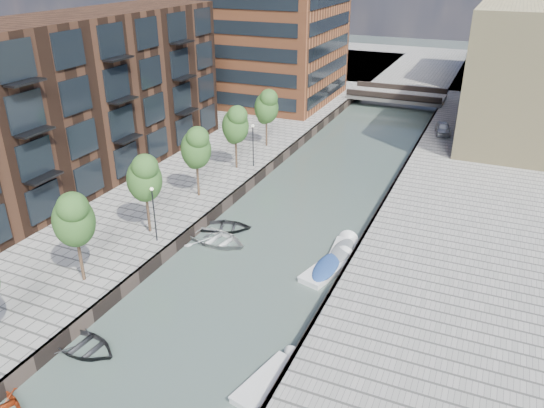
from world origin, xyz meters
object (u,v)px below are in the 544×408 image
Objects in this scene: bridge at (397,95)px; tree_5 at (235,124)px; tree_4 at (196,147)px; tree_2 at (73,218)px; tree_3 at (144,177)px; sloop_4 at (225,229)px; tree_6 at (266,106)px; sloop_3 at (216,242)px; motorboat_2 at (275,377)px; car at (443,128)px; motorboat_3 at (330,267)px; sloop_1 at (83,349)px; motorboat_4 at (343,251)px.

tree_5 is (-8.50, -33.00, 3.92)m from bridge.
tree_4 and tree_5 have the same top height.
tree_2 is 7.00m from tree_3.
tree_3 is 14.00m from tree_5.
tree_4 is 7.27m from sloop_4.
tree_4 is 14.00m from tree_6.
motorboat_2 is at bearing -131.91° from sloop_3.
bridge is 3.43× the size of car.
tree_3 is at bearing 90.00° from tree_2.
motorboat_3 is (13.33, 1.77, -5.11)m from tree_3.
car is at bearing -60.29° from bridge.
tree_4 reaches higher than sloop_1.
bridge is at bearing 96.69° from motorboat_4.
tree_4 is at bearing 15.36° from sloop_1.
sloop_3 is (4.42, -19.04, -5.31)m from tree_6.
tree_4 is at bearing 32.93° from sloop_4.
car is (2.70, 41.85, 1.56)m from motorboat_2.
bridge is 2.59× the size of motorboat_3.
tree_4 reaches higher than sloop_3.
tree_5 is at bearing 90.00° from tree_3.
tree_5 and tree_6 have the same top height.
tree_6 is at bearing 10.69° from sloop_1.
sloop_4 is at bearing -178.59° from motorboat_4.
tree_4 is at bearing -90.00° from tree_6.
sloop_4 is at bearing -95.98° from bridge.
sloop_1 is 13.27m from sloop_3.
sloop_3 is at bearing -165.68° from motorboat_4.
sloop_4 is (-0.42, 2.09, 0.00)m from sloop_3.
tree_2 is 1.00× the size of tree_3.
sloop_3 is at bearing -76.93° from tree_6.
motorboat_2 is at bearing -163.59° from sloop_4.
tree_2 and tree_6 have the same top height.
tree_3 is 1.00× the size of tree_5.
bridge is 43.21m from sloop_4.
motorboat_2 is 0.93× the size of motorboat_3.
tree_6 is at bearing 90.00° from tree_3.
motorboat_3 is 2.52m from motorboat_4.
sloop_3 is at bearing 178.76° from motorboat_3.
sloop_4 is 9.60m from motorboat_3.
tree_2 is 11.31m from sloop_3.
tree_4 is 1.18× the size of motorboat_3.
motorboat_4 is at bearing -51.06° from tree_6.
tree_2 is 1.00× the size of tree_6.
tree_5 is at bearing 90.00° from tree_2.
tree_6 is 1.27× the size of motorboat_2.
motorboat_4 is at bearing 39.85° from tree_2.
tree_5 is 1.57× the size of car.
motorboat_2 is 10.91m from motorboat_3.
sloop_4 is 31.39m from car.
car is (3.13, 28.44, 1.46)m from motorboat_4.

